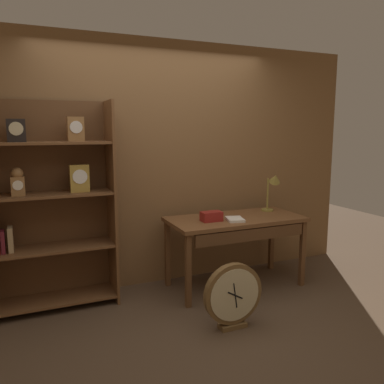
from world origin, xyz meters
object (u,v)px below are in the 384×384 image
workbench (237,225)px  round_clock_large (233,296)px  bookshelf (49,207)px  open_repair_manual (235,219)px  desk_lamp (273,186)px  toolbox_small (211,216)px

workbench → round_clock_large: (-0.47, -0.77, -0.38)m
bookshelf → open_repair_manual: 1.81m
open_repair_manual → desk_lamp: bearing=35.9°
toolbox_small → workbench: bearing=4.2°
toolbox_small → round_clock_large: (-0.16, -0.75, -0.51)m
toolbox_small → desk_lamp: bearing=11.1°
bookshelf → round_clock_large: (1.37, -1.06, -0.68)m
desk_lamp → open_repair_manual: bearing=-159.0°
bookshelf → toolbox_small: (1.53, -0.31, -0.16)m
bookshelf → desk_lamp: bookshelf is taller
open_repair_manual → round_clock_large: size_ratio=0.39×
workbench → toolbox_small: 0.34m
workbench → desk_lamp: 0.67m
workbench → open_repair_manual: size_ratio=6.50×
bookshelf → open_repair_manual: bearing=-12.1°
bookshelf → open_repair_manual: bookshelf is taller
desk_lamp → bookshelf: bearing=176.6°
toolbox_small → open_repair_manual: size_ratio=0.95×
workbench → desk_lamp: (0.54, 0.14, 0.37)m
bookshelf → workbench: bearing=-8.8°
toolbox_small → open_repair_manual: 0.25m
workbench → desk_lamp: size_ratio=3.18×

